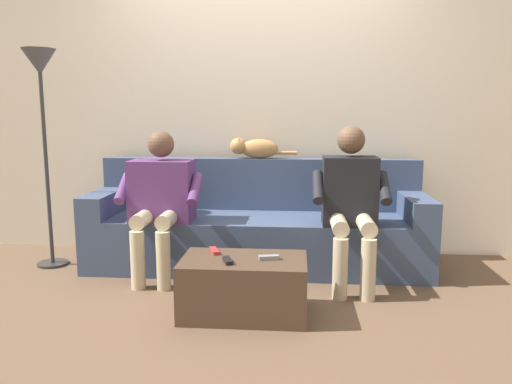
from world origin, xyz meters
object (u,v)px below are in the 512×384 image
person_left_seated (350,197)px  cat_on_backrest (254,148)px  remote_gray (269,258)px  remote_black (228,260)px  floor_lamp (41,89)px  person_right_seated (160,195)px  coffee_table (244,286)px  remote_red (214,251)px  couch (257,230)px

person_left_seated → cat_on_backrest: (0.73, -0.60, 0.30)m
remote_gray → remote_black: 0.25m
cat_on_backrest → floor_lamp: (1.59, 0.38, 0.47)m
remote_black → floor_lamp: bearing=-140.4°
person_right_seated → floor_lamp: size_ratio=0.64×
person_left_seated → remote_black: bearing=42.8°
coffee_table → remote_red: 0.29m
person_right_seated → remote_black: size_ratio=8.48×
person_right_seated → floor_lamp: (0.95, -0.18, 0.78)m
person_left_seated → remote_black: (0.77, 0.72, -0.26)m
couch → remote_black: size_ratio=20.61×
cat_on_backrest → remote_red: size_ratio=4.01×
couch → person_right_seated: (0.69, 0.31, 0.33)m
coffee_table → couch: bearing=-90.0°
couch → floor_lamp: floor_lamp is taller
remote_gray → remote_black: (0.24, 0.07, -0.00)m
person_left_seated → person_right_seated: size_ratio=1.04×
remote_gray → floor_lamp: floor_lamp is taller
person_left_seated → remote_gray: (0.54, 0.64, -0.26)m
cat_on_backrest → remote_black: cat_on_backrest is taller
remote_gray → floor_lamp: size_ratio=0.07×
couch → remote_black: 1.08m
coffee_table → remote_black: remote_black is taller
remote_red → couch: bearing=-33.9°
coffee_table → floor_lamp: 2.21m
person_left_seated → remote_black: person_left_seated is taller
floor_lamp → remote_black: bearing=149.0°
remote_black → remote_red: size_ratio=0.92×
couch → person_right_seated: person_right_seated is taller
couch → person_left_seated: (-0.69, 0.35, 0.34)m
person_right_seated → cat_on_backrest: person_right_seated is taller
coffee_table → remote_gray: size_ratio=6.24×
couch → remote_black: bearing=85.4°
person_right_seated → cat_on_backrest: 0.91m
remote_gray → coffee_table: bearing=-16.1°
remote_black → coffee_table: bearing=113.8°
remote_black → remote_red: 0.23m
couch → floor_lamp: 1.98m
coffee_table → person_right_seated: person_right_seated is taller
remote_black → person_left_seated: bearing=113.4°
coffee_table → cat_on_backrest: size_ratio=1.35×
coffee_table → remote_red: remote_red is taller
person_right_seated → remote_black: person_right_seated is taller
person_right_seated → remote_red: 0.78m
coffee_table → remote_gray: (-0.15, 0.01, 0.19)m
couch → remote_gray: bearing=98.6°
couch → remote_gray: size_ratio=21.83×
coffee_table → cat_on_backrest: cat_on_backrest is taller
person_right_seated → person_left_seated: bearing=178.3°
remote_gray → cat_on_backrest: bearing=-94.5°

